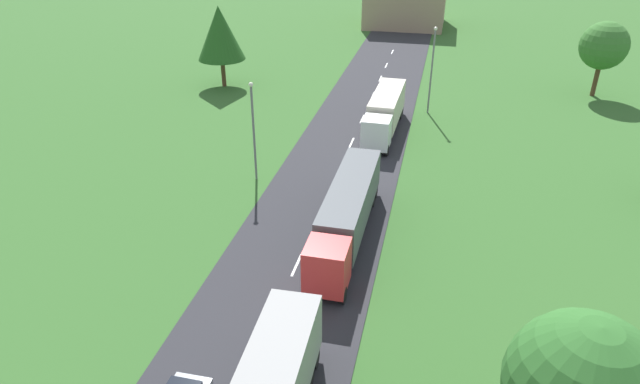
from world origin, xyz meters
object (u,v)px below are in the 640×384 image
object	(u,v)px
truck_second	(347,211)
lamppost_second	(253,127)
truck_third	(385,111)
tree_ash	(220,33)
tree_maple	(604,46)
lamppost_third	(432,67)

from	to	relation	value
truck_second	lamppost_second	distance (m)	11.51
truck_third	tree_ash	xyz separation A→B (m)	(-20.57, 10.15, 4.17)
tree_maple	tree_ash	xyz separation A→B (m)	(-42.58, -6.18, 0.60)
lamppost_second	lamppost_third	world-z (taller)	lamppost_third
truck_second	tree_ash	distance (m)	36.15
truck_third	lamppost_second	xyz separation A→B (m)	(-8.90, -12.34, 2.43)
truck_second	tree_ash	xyz separation A→B (m)	(-20.46, 29.51, 4.18)
truck_second	lamppost_third	distance (m)	26.20
truck_third	tree_maple	xyz separation A→B (m)	(22.01, 16.32, 3.57)
truck_third	tree_ash	size ratio (longest dim) A/B	1.27
truck_second	lamppost_second	bearing A→B (deg)	141.35
truck_second	truck_third	xyz separation A→B (m)	(0.11, 19.36, 0.01)
lamppost_second	truck_third	bearing A→B (deg)	54.20
truck_second	lamppost_third	world-z (taller)	lamppost_third
lamppost_second	tree_ash	xyz separation A→B (m)	(-11.68, 22.48, 1.75)
lamppost_third	tree_maple	world-z (taller)	lamppost_third
truck_second	lamppost_third	bearing A→B (deg)	81.22
tree_ash	lamppost_second	bearing A→B (deg)	-62.55
lamppost_third	truck_third	bearing A→B (deg)	-121.19
lamppost_second	tree_maple	world-z (taller)	tree_maple
tree_maple	tree_ash	size ratio (longest dim) A/B	0.89
lamppost_third	lamppost_second	bearing A→B (deg)	-124.29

